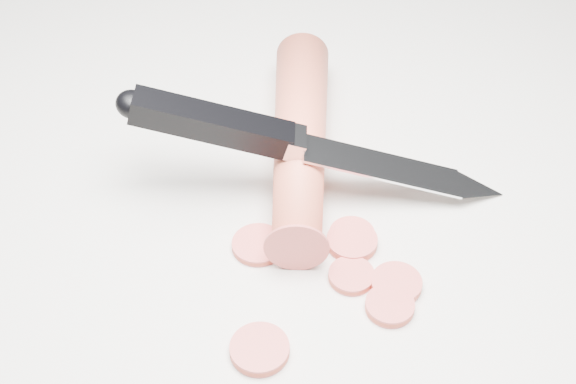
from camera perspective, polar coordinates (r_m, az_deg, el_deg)
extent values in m
plane|color=silver|center=(0.59, 3.55, -1.63)|extent=(2.40, 2.40, 0.00)
cylinder|color=#E9563B|center=(0.62, 0.86, 3.79)|extent=(0.09, 0.22, 0.04)
cylinder|color=#D04944|center=(0.51, -2.03, -11.12)|extent=(0.04, 0.04, 0.01)
cylinder|color=#D04944|center=(0.57, -2.14, -3.77)|extent=(0.04, 0.04, 0.01)
cylinder|color=#D04944|center=(0.54, 7.25, -8.04)|extent=(0.03, 0.03, 0.01)
cylinder|color=#D04944|center=(0.55, 7.71, -6.48)|extent=(0.03, 0.03, 0.01)
cylinder|color=#D04944|center=(0.57, 4.57, -3.06)|extent=(0.03, 0.03, 0.01)
cylinder|color=#D04944|center=(0.57, 4.57, -3.53)|extent=(0.04, 0.04, 0.01)
cylinder|color=#D04944|center=(0.55, 4.54, -5.96)|extent=(0.03, 0.03, 0.01)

